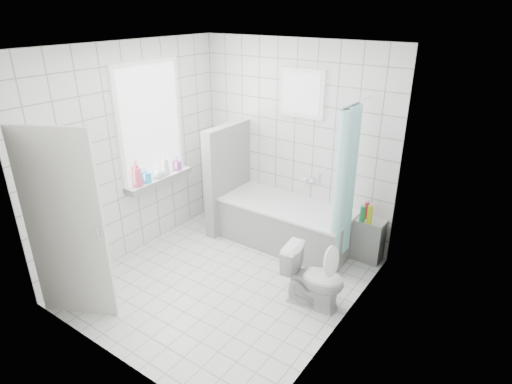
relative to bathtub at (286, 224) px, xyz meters
The scene contains 19 objects.
ground 1.17m from the bathtub, 97.16° to the right, with size 3.00×3.00×0.00m, color white.
ceiling 2.57m from the bathtub, 97.16° to the right, with size 3.00×3.00×0.00m, color white.
wall_back 1.09m from the bathtub, 110.64° to the left, with size 2.80×0.02×2.60m, color white.
wall_front 2.82m from the bathtub, 93.08° to the right, with size 2.80×0.02×2.60m, color white.
wall_left 2.16m from the bathtub, 143.87° to the right, with size 0.02×3.00×2.60m, color white.
wall_right 1.97m from the bathtub, 41.79° to the right, with size 0.02×3.00×2.60m, color white.
window_left 2.15m from the bathtub, 151.13° to the right, with size 0.01×0.90×1.40m, color white.
window_back 1.69m from the bathtub, 97.13° to the left, with size 0.50×0.01×0.50m, color white.
window_sill 1.76m from the bathtub, 150.38° to the right, with size 0.18×1.02×0.08m, color white.
door 2.73m from the bathtub, 113.18° to the right, with size 0.04×0.80×2.00m, color silver.
bathtub is the anchor object (origin of this frame).
partition_wall 1.04m from the bathtub, behind, with size 0.15×0.85×1.50m, color white.
tiled_ledge 1.05m from the bathtub, 14.12° to the left, with size 0.40×0.24×0.55m, color white.
toilet 1.28m from the bathtub, 45.91° to the right, with size 0.37×0.65×0.66m, color white.
curtain_rod 1.89m from the bathtub, ahead, with size 0.02×0.02×0.80m, color silver.
shower_curtain 1.15m from the bathtub, 10.85° to the right, with size 0.14×0.48×1.78m, color #43C7BF, non-canonical shape.
tub_faucet 0.66m from the bathtub, 73.38° to the left, with size 0.18×0.06×0.06m, color silver.
sill_bottles 1.87m from the bathtub, 147.41° to the right, with size 0.17×0.81×0.33m.
ledge_bottles 1.08m from the bathtub, 11.42° to the left, with size 0.15×0.17×0.23m.
Camera 1 is at (2.67, -3.20, 2.97)m, focal length 30.00 mm.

